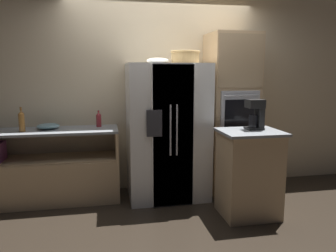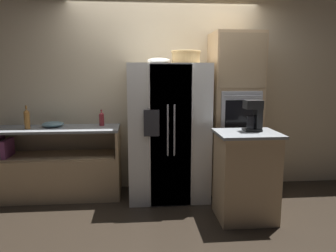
# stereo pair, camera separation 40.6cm
# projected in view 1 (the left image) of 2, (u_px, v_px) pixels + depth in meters

# --- Properties ---
(ground_plane) EXTENTS (20.00, 20.00, 0.00)m
(ground_plane) POSITION_uv_depth(u_px,v_px,m) (167.00, 198.00, 4.23)
(ground_plane) COLOR black
(wall_back) EXTENTS (12.00, 0.06, 2.80)m
(wall_back) POSITION_uv_depth(u_px,v_px,m) (160.00, 87.00, 4.48)
(wall_back) COLOR beige
(wall_back) RESTS_ON ground_plane
(counter_left) EXTENTS (1.58, 0.56, 0.91)m
(counter_left) POSITION_uv_depth(u_px,v_px,m) (54.00, 176.00, 4.08)
(counter_left) COLOR tan
(counter_left) RESTS_ON ground_plane
(refrigerator) EXTENTS (1.00, 0.79, 1.71)m
(refrigerator) POSITION_uv_depth(u_px,v_px,m) (167.00, 131.00, 4.17)
(refrigerator) COLOR white
(refrigerator) RESTS_ON ground_plane
(wall_oven) EXTENTS (0.61, 0.66, 2.10)m
(wall_oven) POSITION_uv_depth(u_px,v_px,m) (230.00, 114.00, 4.38)
(wall_oven) COLOR tan
(wall_oven) RESTS_ON ground_plane
(island_counter) EXTENTS (0.66, 0.56, 0.97)m
(island_counter) POSITION_uv_depth(u_px,v_px,m) (249.00, 173.00, 3.65)
(island_counter) COLOR tan
(island_counter) RESTS_ON ground_plane
(wicker_basket) EXTENTS (0.36, 0.36, 0.15)m
(wicker_basket) POSITION_uv_depth(u_px,v_px,m) (185.00, 57.00, 3.99)
(wicker_basket) COLOR tan
(wicker_basket) RESTS_ON refrigerator
(fruit_bowl) EXTENTS (0.28, 0.28, 0.07)m
(fruit_bowl) POSITION_uv_depth(u_px,v_px,m) (158.00, 61.00, 4.03)
(fruit_bowl) COLOR white
(fruit_bowl) RESTS_ON refrigerator
(bottle_tall) EXTENTS (0.07, 0.07, 0.29)m
(bottle_tall) POSITION_uv_depth(u_px,v_px,m) (22.00, 121.00, 3.85)
(bottle_tall) COLOR brown
(bottle_tall) RESTS_ON counter_left
(bottle_short) EXTENTS (0.06, 0.06, 0.21)m
(bottle_short) POSITION_uv_depth(u_px,v_px,m) (99.00, 119.00, 4.20)
(bottle_short) COLOR maroon
(bottle_short) RESTS_ON counter_left
(mixing_bowl) EXTENTS (0.27, 0.27, 0.07)m
(mixing_bowl) POSITION_uv_depth(u_px,v_px,m) (48.00, 126.00, 4.05)
(mixing_bowl) COLOR #668C99
(mixing_bowl) RESTS_ON counter_left
(coffee_maker) EXTENTS (0.18, 0.16, 0.33)m
(coffee_maker) POSITION_uv_depth(u_px,v_px,m) (256.00, 113.00, 3.63)
(coffee_maker) COLOR black
(coffee_maker) RESTS_ON island_counter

